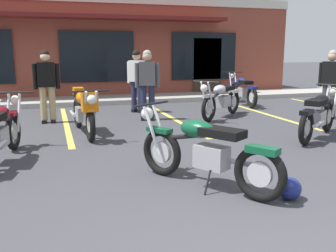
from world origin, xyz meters
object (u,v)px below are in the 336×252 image
motorcycle_silver_naked (221,99)px  motorcycle_green_cafe_racer (319,114)px  motorcycle_blue_standard (84,109)px  person_in_black_shirt (47,82)px  motorcycle_foreground_classic (205,151)px  helmet_on_pavement (290,188)px  person_in_shorts_foreground (137,77)px  person_by_back_row (331,80)px  person_near_building (147,81)px  motorcycle_black_cruiser (242,90)px

motorcycle_silver_naked → motorcycle_green_cafe_racer: size_ratio=0.96×
motorcycle_blue_standard → person_in_black_shirt: (-0.69, 1.62, 0.42)m
motorcycle_foreground_classic → helmet_on_pavement: (0.77, -0.68, -0.33)m
motorcycle_silver_naked → person_in_black_shirt: 4.22m
person_in_shorts_foreground → person_by_back_row: (4.31, -2.33, 0.00)m
motorcycle_foreground_classic → person_near_building: person_near_building is taller
motorcycle_black_cruiser → person_in_black_shirt: 5.91m
motorcycle_black_cruiser → motorcycle_blue_standard: 5.85m
motorcycle_black_cruiser → motorcycle_silver_naked: same height
motorcycle_green_cafe_racer → motorcycle_silver_naked: bearing=107.8°
motorcycle_blue_standard → person_in_shorts_foreground: person_in_shorts_foreground is taller
person_in_black_shirt → person_near_building: (2.30, -0.34, 0.00)m
motorcycle_black_cruiser → person_near_building: (-3.44, -1.66, 0.49)m
motorcycle_blue_standard → person_near_building: size_ratio=1.26×
motorcycle_foreground_classic → helmet_on_pavement: motorcycle_foreground_classic is taller
motorcycle_black_cruiser → person_near_building: person_near_building is taller
helmet_on_pavement → motorcycle_green_cafe_racer: bearing=46.8°
person_in_shorts_foreground → helmet_on_pavement: bearing=-87.3°
person_by_back_row → person_in_black_shirt: bearing=167.4°
motorcycle_foreground_classic → person_near_building: 4.73m
person_in_black_shirt → motorcycle_foreground_classic: bearing=-69.8°
person_in_black_shirt → person_by_back_row: size_ratio=1.00×
motorcycle_foreground_classic → motorcycle_green_cafe_racer: bearing=30.5°
person_in_shorts_foreground → motorcycle_green_cafe_racer: bearing=-56.4°
motorcycle_foreground_classic → motorcycle_black_cruiser: 7.44m
motorcycle_foreground_classic → person_by_back_row: size_ratio=1.10×
motorcycle_green_cafe_racer → person_in_shorts_foreground: bearing=123.6°
motorcycle_blue_standard → helmet_on_pavement: motorcycle_blue_standard is taller
person_in_black_shirt → helmet_on_pavement: (2.62, -5.69, -0.82)m
person_near_building → person_in_black_shirt: bearing=171.6°
person_near_building → motorcycle_green_cafe_racer: bearing=-46.6°
motorcycle_foreground_classic → motorcycle_blue_standard: 3.60m
motorcycle_green_cafe_racer → motorcycle_foreground_classic: bearing=-149.5°
person_near_building → helmet_on_pavement: person_near_building is taller
motorcycle_silver_naked → person_by_back_row: person_by_back_row is taller
motorcycle_green_cafe_racer → helmet_on_pavement: 3.48m
motorcycle_foreground_classic → person_in_shorts_foreground: bearing=85.5°
motorcycle_blue_standard → person_by_back_row: 5.95m
motorcycle_blue_standard → person_in_shorts_foreground: 2.99m
motorcycle_silver_naked → person_in_shorts_foreground: bearing=142.1°
motorcycle_black_cruiser → person_by_back_row: (0.88, -2.80, 0.49)m
motorcycle_green_cafe_racer → person_in_shorts_foreground: size_ratio=1.08×
motorcycle_blue_standard → helmet_on_pavement: bearing=-64.7°
motorcycle_green_cafe_racer → motorcycle_blue_standard: bearing=160.1°
motorcycle_foreground_classic → person_in_black_shirt: bearing=110.2°
motorcycle_blue_standard → helmet_on_pavement: size_ratio=8.11×
person_in_black_shirt → person_in_shorts_foreground: (2.31, 0.86, 0.00)m
motorcycle_blue_standard → person_in_black_shirt: person_in_black_shirt is taller
motorcycle_green_cafe_racer → person_near_building: size_ratio=1.08×
motorcycle_blue_standard → person_in_black_shirt: 1.81m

